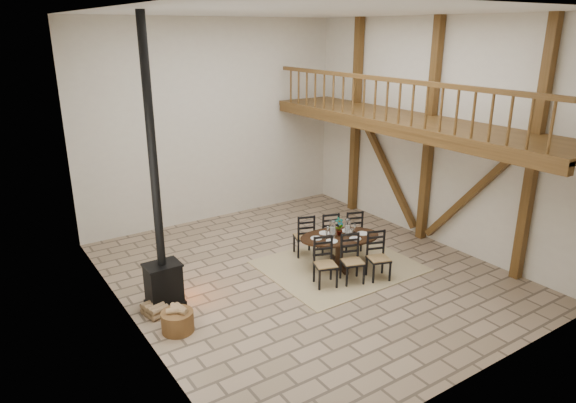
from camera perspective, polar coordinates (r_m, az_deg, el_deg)
ground at (r=10.57m, az=1.96°, el=-7.88°), size 8.00×8.00×0.00m
room_shell at (r=10.34m, az=7.58°, el=9.01°), size 7.02×8.02×5.01m
rug at (r=10.86m, az=5.66°, el=-7.13°), size 3.00×2.50×0.02m
dining_table at (r=10.71m, az=5.72°, el=-5.39°), size 2.02×2.24×1.07m
wood_stove at (r=9.17m, az=-13.97°, el=-4.95°), size 0.63×0.49×5.00m
log_basket at (r=8.79m, az=-12.17°, el=-12.81°), size 0.53×0.53×0.44m
log_stack at (r=9.36m, az=-14.60°, el=-11.54°), size 0.41×0.49×0.22m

